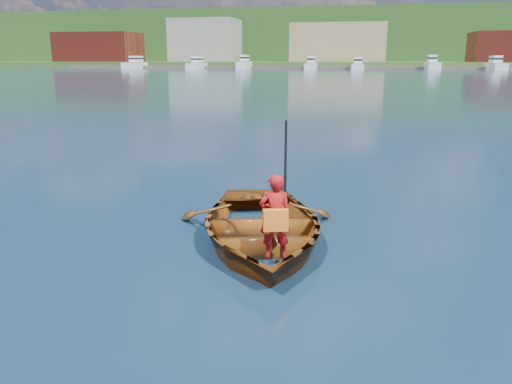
# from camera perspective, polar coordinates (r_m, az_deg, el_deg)

# --- Properties ---
(ground) EXTENTS (600.00, 600.00, 0.00)m
(ground) POSITION_cam_1_polar(r_m,az_deg,el_deg) (7.54, -8.85, -7.23)
(ground) COLOR #0C273A
(ground) RESTS_ON ground
(rowboat) EXTENTS (3.69, 4.50, 0.81)m
(rowboat) POSITION_cam_1_polar(r_m,az_deg,el_deg) (7.89, 0.50, -4.01)
(rowboat) COLOR brown
(rowboat) RESTS_ON ground
(child_paddler) EXTENTS (0.50, 0.41, 1.93)m
(child_paddler) POSITION_cam_1_polar(r_m,az_deg,el_deg) (6.91, 2.21, -2.85)
(child_paddler) COLOR #B31317
(child_paddler) RESTS_ON ground
(shoreline) EXTENTS (400.00, 140.00, 22.00)m
(shoreline) POSITION_cam_1_polar(r_m,az_deg,el_deg) (243.27, 11.35, 16.42)
(shoreline) COLOR #3C5B2A
(shoreline) RESTS_ON ground
(dock) EXTENTS (160.05, 7.31, 0.80)m
(dock) POSITION_cam_1_polar(r_m,az_deg,el_deg) (155.10, 6.85, 13.93)
(dock) COLOR brown
(dock) RESTS_ON ground
(waterfront_buildings) EXTENTS (202.00, 16.00, 14.00)m
(waterfront_buildings) POSITION_cam_1_polar(r_m,az_deg,el_deg) (171.90, 8.40, 16.42)
(waterfront_buildings) COLOR maroon
(waterfront_buildings) RESTS_ON ground
(marina_yachts) EXTENTS (143.25, 12.59, 4.37)m
(marina_yachts) POSITION_cam_1_polar(r_m,az_deg,el_deg) (149.88, 13.08, 14.01)
(marina_yachts) COLOR white
(marina_yachts) RESTS_ON ground
(hillside_trees) EXTENTS (314.06, 78.49, 25.01)m
(hillside_trees) POSITION_cam_1_polar(r_m,az_deg,el_deg) (252.42, 14.56, 18.25)
(hillside_trees) COLOR #382314
(hillside_trees) RESTS_ON ground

